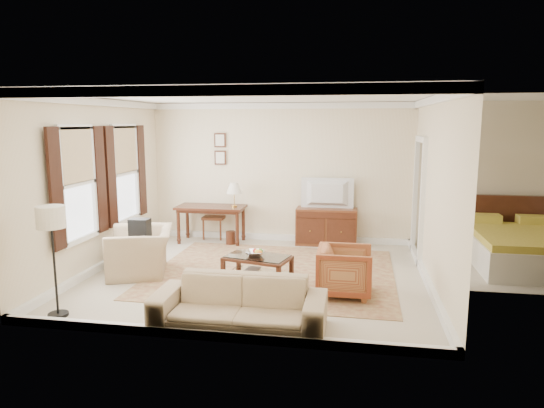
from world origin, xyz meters
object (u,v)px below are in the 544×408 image
(tv, at_px, (327,184))
(writing_desk, at_px, (211,211))
(sideboard, at_px, (326,227))
(coffee_table, at_px, (257,262))
(club_armchair, at_px, (141,244))
(sofa, at_px, (239,296))
(striped_armchair, at_px, (345,269))

(tv, bearing_deg, writing_desk, 3.93)
(sideboard, height_order, coffee_table, sideboard)
(sideboard, distance_m, club_armchair, 3.82)
(writing_desk, relative_size, sideboard, 1.14)
(club_armchair, bearing_deg, tv, 110.88)
(sideboard, bearing_deg, coffee_table, -109.93)
(sofa, bearing_deg, sideboard, 79.26)
(writing_desk, bearing_deg, coffee_table, -58.29)
(coffee_table, relative_size, club_armchair, 0.97)
(striped_armchair, distance_m, club_armchair, 3.41)
(writing_desk, distance_m, club_armchair, 2.33)
(writing_desk, bearing_deg, tv, 3.93)
(sofa, bearing_deg, tv, 79.21)
(tv, relative_size, club_armchair, 0.88)
(coffee_table, relative_size, sofa, 0.53)
(club_armchair, bearing_deg, striped_armchair, 63.13)
(club_armchair, bearing_deg, sideboard, 111.11)
(coffee_table, bearing_deg, sofa, -85.93)
(sideboard, xyz_separation_m, striped_armchair, (0.44, -2.93, 0.02))
(sideboard, xyz_separation_m, club_armchair, (-2.93, -2.45, 0.12))
(sideboard, xyz_separation_m, sofa, (-0.81, -4.30, 0.03))
(sideboard, relative_size, club_armchair, 1.07)
(striped_armchair, bearing_deg, coffee_table, 75.27)
(tv, height_order, sofa, tv)
(sideboard, height_order, tv, tv)
(club_armchair, distance_m, sofa, 2.82)
(coffee_table, bearing_deg, sideboard, 70.07)
(writing_desk, bearing_deg, sofa, -68.86)
(tv, height_order, coffee_table, tv)
(tv, relative_size, striped_armchair, 1.28)
(writing_desk, height_order, sideboard, writing_desk)
(coffee_table, distance_m, club_armchair, 2.01)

